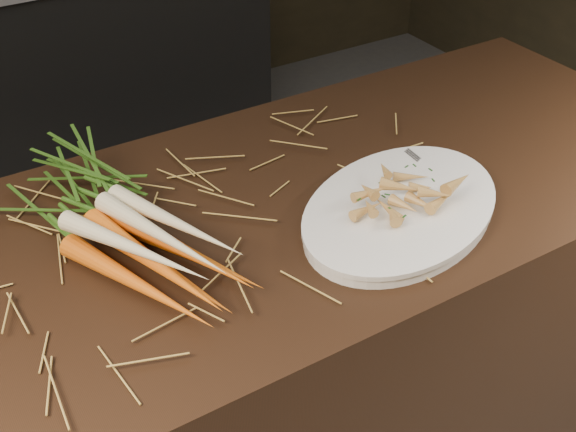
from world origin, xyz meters
name	(u,v)px	position (x,y,z in m)	size (l,w,h in m)	color
back_counter	(38,70)	(0.30, 2.18, 0.42)	(1.82, 0.62, 0.84)	black
straw_bedding	(121,255)	(0.00, 0.30, 0.91)	(1.40, 0.60, 0.02)	olive
root_veg_bunch	(96,212)	(-0.01, 0.38, 0.95)	(0.35, 0.59, 0.11)	#CD3F00
serving_platter	(400,211)	(0.46, 0.16, 0.91)	(0.43, 0.29, 0.02)	white
roasted_veg_heap	(402,194)	(0.46, 0.16, 0.95)	(0.21, 0.15, 0.05)	#A06B30
serving_fork	(451,171)	(0.61, 0.20, 0.92)	(0.01, 0.16, 0.00)	silver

